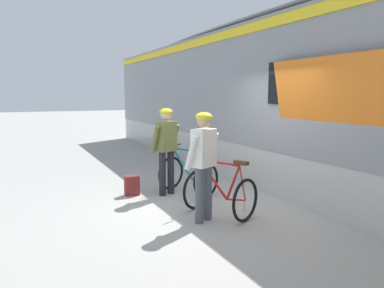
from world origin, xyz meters
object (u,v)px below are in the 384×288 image
(train_car, at_px, (309,97))
(backpack_on_platform, at_px, (132,185))
(cyclist_far_in_olive, at_px, (166,143))
(bicycle_near_red, at_px, (220,192))
(water_bottle_near_the_bikes, at_px, (243,205))
(cyclist_near_in_white, at_px, (204,157))
(bicycle_far_teal, at_px, (188,174))

(train_car, relative_size, backpack_on_platform, 50.83)
(cyclist_far_in_olive, height_order, bicycle_near_red, cyclist_far_in_olive)
(water_bottle_near_the_bikes, bearing_deg, cyclist_near_in_white, -169.39)
(train_car, relative_size, bicycle_far_teal, 16.30)
(cyclist_far_in_olive, relative_size, backpack_on_platform, 4.40)
(water_bottle_near_the_bikes, bearing_deg, backpack_on_platform, 129.07)
(cyclist_far_in_olive, distance_m, bicycle_near_red, 1.75)
(cyclist_near_in_white, relative_size, cyclist_far_in_olive, 1.00)
(train_car, xyz_separation_m, water_bottle_near_the_bikes, (-2.56, -1.21, -1.86))
(train_car, distance_m, cyclist_far_in_olive, 3.53)
(cyclist_far_in_olive, relative_size, bicycle_far_teal, 1.41)
(bicycle_far_teal, xyz_separation_m, backpack_on_platform, (-1.07, 0.39, -0.20))
(cyclist_near_in_white, bearing_deg, cyclist_far_in_olive, 88.01)
(backpack_on_platform, bearing_deg, train_car, -8.59)
(cyclist_near_in_white, relative_size, bicycle_near_red, 1.39)
(cyclist_near_in_white, xyz_separation_m, backpack_on_platform, (-0.59, 1.99, -0.85))
(backpack_on_platform, height_order, water_bottle_near_the_bikes, backpack_on_platform)
(bicycle_far_teal, distance_m, water_bottle_near_the_bikes, 1.52)
(train_car, relative_size, bicycle_near_red, 16.09)
(bicycle_near_red, height_order, backpack_on_platform, bicycle_near_red)
(train_car, bearing_deg, cyclist_near_in_white, -158.29)
(backpack_on_platform, bearing_deg, bicycle_near_red, -62.01)
(bicycle_far_teal, bearing_deg, cyclist_near_in_white, -106.68)
(backpack_on_platform, bearing_deg, cyclist_far_in_olive, -21.53)
(bicycle_near_red, relative_size, bicycle_far_teal, 1.01)
(cyclist_near_in_white, distance_m, water_bottle_near_the_bikes, 1.31)
(train_car, bearing_deg, bicycle_near_red, -158.02)
(cyclist_far_in_olive, relative_size, water_bottle_near_the_bikes, 8.17)
(water_bottle_near_the_bikes, bearing_deg, cyclist_far_in_olive, 117.86)
(cyclist_near_in_white, distance_m, bicycle_near_red, 0.77)
(cyclist_far_in_olive, height_order, water_bottle_near_the_bikes, cyclist_far_in_olive)
(cyclist_far_in_olive, height_order, backpack_on_platform, cyclist_far_in_olive)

